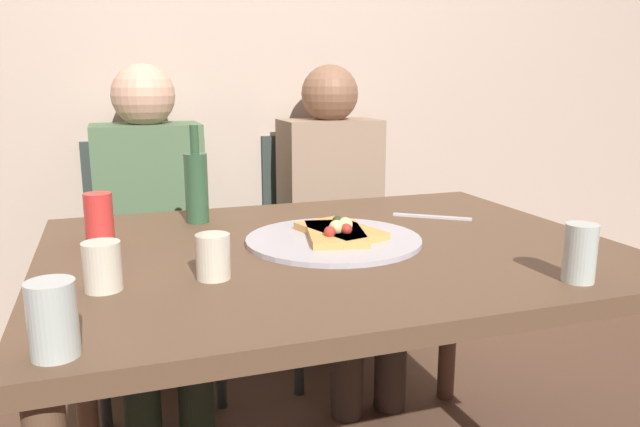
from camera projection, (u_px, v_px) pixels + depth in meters
back_wall at (235, 29)px, 2.32m from camera, size 6.00×0.10×2.60m
dining_table at (332, 276)px, 1.47m from camera, size 1.32×1.00×0.74m
pizza_tray at (334, 240)px, 1.47m from camera, size 0.42×0.42×0.01m
pizza_slice_last at (335, 233)px, 1.47m from camera, size 0.17×0.24×0.05m
pizza_slice_extra at (341, 230)px, 1.49m from camera, size 0.19×0.25×0.05m
wine_bottle at (196, 186)px, 1.66m from camera, size 0.06×0.06×0.26m
tumbler_near at (213, 257)px, 1.20m from camera, size 0.07×0.07×0.09m
tumbler_far at (53, 319)px, 0.86m from camera, size 0.07×0.07×0.11m
wine_glass at (580, 253)px, 1.18m from camera, size 0.06×0.06×0.11m
short_glass at (102, 266)px, 1.13m from camera, size 0.07×0.07×0.09m
soda_can at (99, 218)px, 1.45m from camera, size 0.07×0.07×0.12m
table_knife at (432, 217)px, 1.73m from camera, size 0.19×0.15×0.01m
chair_left at (152, 250)px, 2.22m from camera, size 0.44×0.44×0.90m
chair_right at (324, 235)px, 2.43m from camera, size 0.44×0.44×0.90m
guest_in_sweater at (153, 225)px, 2.05m from camera, size 0.36×0.56×1.17m
guest_in_beanie at (338, 211)px, 2.26m from camera, size 0.36×0.56×1.17m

